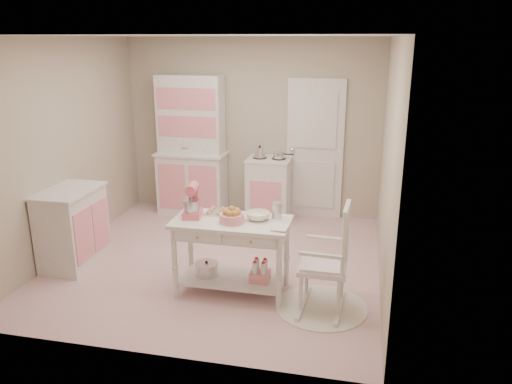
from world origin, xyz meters
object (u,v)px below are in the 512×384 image
(base_cabinet, at_px, (72,227))
(work_table, at_px, (232,256))
(hutch, at_px, (191,146))
(stand_mixer, at_px, (192,201))
(stove, at_px, (269,189))
(bread_basket, at_px, (232,218))
(rocking_chair, at_px, (323,257))

(base_cabinet, xyz_separation_m, work_table, (1.99, -0.26, -0.06))
(hutch, relative_size, stand_mixer, 6.12)
(stove, relative_size, bread_basket, 3.68)
(hutch, bearing_deg, bread_basket, -62.03)
(stand_mixer, distance_m, bread_basket, 0.46)
(rocking_chair, bearing_deg, stove, 115.53)
(stove, bearing_deg, hutch, 177.61)
(stand_mixer, bearing_deg, hutch, 102.11)
(stove, bearing_deg, bread_basket, -88.40)
(hutch, height_order, stove, hutch)
(stove, bearing_deg, base_cabinet, -133.88)
(stove, relative_size, base_cabinet, 1.00)
(stand_mixer, bearing_deg, work_table, -10.25)
(rocking_chair, xyz_separation_m, bread_basket, (-0.94, 0.10, 0.30))
(hutch, distance_m, base_cabinet, 2.28)
(base_cabinet, distance_m, bread_basket, 2.07)
(base_cabinet, bearing_deg, rocking_chair, -7.73)
(base_cabinet, relative_size, bread_basket, 3.68)
(hutch, relative_size, bread_basket, 8.32)
(base_cabinet, bearing_deg, stove, 46.12)
(base_cabinet, height_order, rocking_chair, rocking_chair)
(hutch, xyz_separation_m, rocking_chair, (2.20, -2.48, -0.49))
(hutch, height_order, bread_basket, hutch)
(work_table, xyz_separation_m, bread_basket, (0.02, -0.05, 0.45))
(rocking_chair, distance_m, bread_basket, 0.99)
(stove, relative_size, stand_mixer, 2.71)
(base_cabinet, xyz_separation_m, rocking_chair, (2.95, -0.40, 0.09))
(hutch, xyz_separation_m, bread_basket, (1.27, -2.38, -0.19))
(rocking_chair, bearing_deg, work_table, 174.47)
(work_table, relative_size, stand_mixer, 3.53)
(stove, height_order, stand_mixer, stand_mixer)
(stand_mixer, bearing_deg, bread_basket, -16.56)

